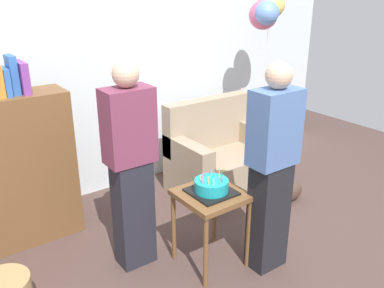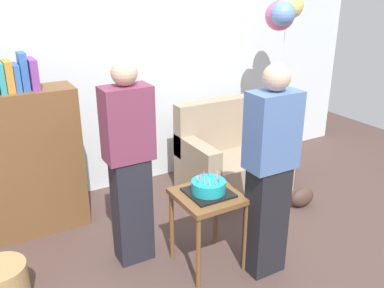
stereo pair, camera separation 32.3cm
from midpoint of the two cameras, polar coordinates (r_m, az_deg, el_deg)
ground_plane at (r=3.37m, az=9.32°, el=-18.13°), size 8.00×8.00×0.00m
wall_back at (r=4.44m, az=-6.57°, el=11.11°), size 6.00×0.10×2.70m
couch at (r=4.53m, az=7.46°, el=-2.10°), size 1.10×0.70×0.96m
bookshelf at (r=3.82m, az=-18.77°, el=-1.86°), size 0.80×0.36×1.61m
side_table at (r=3.22m, az=5.14°, el=-8.40°), size 0.48×0.48×0.63m
birthday_cake at (r=3.15m, az=5.23°, el=-6.05°), size 0.32×0.32×0.17m
person_blowing_candles at (r=3.16m, az=-5.67°, el=-2.90°), size 0.36×0.22×1.63m
person_holding_cake at (r=3.10m, az=13.53°, el=-3.99°), size 0.36×0.22×1.63m
wicker_basket at (r=3.28m, az=-21.94°, el=-17.52°), size 0.36×0.36×0.30m
handbag at (r=4.41m, az=16.91°, el=-7.04°), size 0.28×0.14×0.20m
balloon_bunch at (r=4.58m, az=14.59°, el=17.19°), size 0.51×0.44×2.05m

